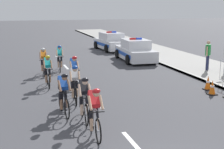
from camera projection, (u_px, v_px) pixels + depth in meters
The scene contains 16 objects.
sidewalk_slab at pixel (186, 61), 22.13m from camera, with size 3.97×60.00×0.12m, color gray.
kerb_edge at pixel (159, 63), 21.60m from camera, with size 0.16×60.00×0.13m, color #9E9E99.
lane_markings_centre at pixel (87, 90), 14.85m from camera, with size 0.14×21.60×0.01m.
cyclist_lead at pixel (95, 111), 9.44m from camera, with size 0.42×1.72×1.56m.
cyclist_second at pixel (84, 98), 10.81m from camera, with size 0.44×1.72×1.56m.
cyclist_third at pixel (64, 93), 11.39m from camera, with size 0.43×1.72×1.56m.
cyclist_fourth at pixel (75, 83), 12.87m from camera, with size 0.45×1.72×1.56m.
cyclist_fifth at pixel (74, 71), 15.15m from camera, with size 0.42×1.72×1.56m.
cyclist_sixth at pixel (48, 70), 15.38m from camera, with size 0.42×1.72×1.56m.
cyclist_seventh at pixel (43, 61), 18.02m from camera, with size 0.45×1.72×1.56m.
cyclist_eighth at pixel (60, 58), 19.08m from camera, with size 0.46×1.72×1.56m.
police_car_nearest at pixel (135, 51), 22.59m from camera, with size 2.17×4.49×1.59m.
police_car_second at pixel (111, 42), 28.08m from camera, with size 2.25×4.52×1.59m.
traffic_cone_mid at pixel (208, 83), 14.92m from camera, with size 0.36×0.36×0.64m.
traffic_cone_far at pixel (212, 88), 14.09m from camera, with size 0.36×0.36×0.64m.
spectator_back at pixel (208, 53), 18.73m from camera, with size 0.44×0.41×1.68m.
Camera 1 is at (-3.02, -5.51, 3.76)m, focal length 53.02 mm.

